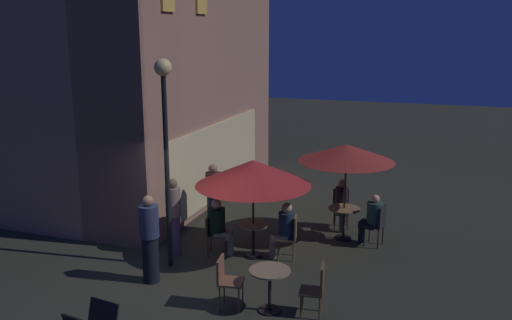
# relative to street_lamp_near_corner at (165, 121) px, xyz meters

# --- Properties ---
(ground_plane) EXTENTS (60.00, 60.00, 0.00)m
(ground_plane) POSITION_rel_street_lamp_near_corner_xyz_m (-0.76, -0.39, -3.07)
(ground_plane) COLOR #2B2C22
(cafe_building) EXTENTS (8.52, 6.83, 7.81)m
(cafe_building) POSITION_rel_street_lamp_near_corner_xyz_m (3.31, 2.77, 0.83)
(cafe_building) COLOR #9C705B
(cafe_building) RESTS_ON ground
(street_lamp_near_corner) EXTENTS (0.34, 0.34, 4.29)m
(street_lamp_near_corner) POSITION_rel_street_lamp_near_corner_xyz_m (0.00, 0.00, 0.00)
(street_lamp_near_corner) COLOR black
(street_lamp_near_corner) RESTS_ON ground
(cafe_table_0) EXTENTS (0.70, 0.70, 0.75)m
(cafe_table_0) POSITION_rel_street_lamp_near_corner_xyz_m (1.03, -1.48, -2.53)
(cafe_table_0) COLOR black
(cafe_table_0) RESTS_ON ground
(cafe_table_1) EXTENTS (0.75, 0.75, 0.77)m
(cafe_table_1) POSITION_rel_street_lamp_near_corner_xyz_m (2.71, -3.14, -2.50)
(cafe_table_1) COLOR black
(cafe_table_1) RESTS_ON ground
(cafe_table_2) EXTENTS (0.73, 0.73, 0.78)m
(cafe_table_2) POSITION_rel_street_lamp_near_corner_xyz_m (-1.13, -2.56, -2.50)
(cafe_table_2) COLOR black
(cafe_table_2) RESTS_ON ground
(patio_umbrella_0) EXTENTS (2.47, 2.47, 2.17)m
(patio_umbrella_0) POSITION_rel_street_lamp_near_corner_xyz_m (1.03, -1.48, -1.18)
(patio_umbrella_0) COLOR black
(patio_umbrella_0) RESTS_ON ground
(patio_umbrella_1) EXTENTS (2.21, 2.21, 2.29)m
(patio_umbrella_1) POSITION_rel_street_lamp_near_corner_xyz_m (2.71, -3.14, -0.99)
(patio_umbrella_1) COLOR black
(patio_umbrella_1) RESTS_ON ground
(cafe_chair_0) EXTENTS (0.49, 0.49, 0.97)m
(cafe_chair_0) POSITION_rel_street_lamp_near_corner_xyz_m (1.19, -2.28, -2.49)
(cafe_chair_0) COLOR brown
(cafe_chair_0) RESTS_ON ground
(cafe_chair_1) EXTENTS (0.51, 0.51, 0.90)m
(cafe_chair_1) POSITION_rel_street_lamp_near_corner_xyz_m (0.82, -0.61, -2.52)
(cafe_chair_1) COLOR #4F3326
(cafe_chair_1) RESTS_ON ground
(cafe_chair_2) EXTENTS (0.49, 0.49, 0.97)m
(cafe_chair_2) POSITION_rel_street_lamp_near_corner_xyz_m (3.52, -2.92, -2.50)
(cafe_chair_2) COLOR #4E2E20
(cafe_chair_2) RESTS_ON ground
(cafe_chair_3) EXTENTS (0.49, 0.49, 0.98)m
(cafe_chair_3) POSITION_rel_street_lamp_near_corner_xyz_m (2.52, -3.96, -2.48)
(cafe_chair_3) COLOR black
(cafe_chair_3) RESTS_ON ground
(cafe_chair_4) EXTENTS (0.45, 0.45, 0.94)m
(cafe_chair_4) POSITION_rel_street_lamp_near_corner_xyz_m (-1.01, -3.36, -2.51)
(cafe_chair_4) COLOR brown
(cafe_chair_4) RESTS_ON ground
(cafe_chair_5) EXTENTS (0.49, 0.49, 0.93)m
(cafe_chair_5) POSITION_rel_street_lamp_near_corner_xyz_m (-1.25, -1.79, -2.49)
(cafe_chair_5) COLOR brown
(cafe_chair_5) RESTS_ON ground
(patron_seated_0) EXTENTS (0.42, 0.54, 1.26)m
(patron_seated_0) POSITION_rel_street_lamp_near_corner_xyz_m (1.16, -2.14, -2.35)
(patron_seated_0) COLOR #7F6D5C
(patron_seated_0) RESTS_ON ground
(patron_seated_1) EXTENTS (0.45, 0.55, 1.28)m
(patron_seated_1) POSITION_rel_street_lamp_near_corner_xyz_m (0.85, -0.75, -2.34)
(patron_seated_1) COLOR slate
(patron_seated_1) RESTS_ON ground
(patron_seated_2) EXTENTS (0.52, 0.40, 1.25)m
(patron_seated_2) POSITION_rel_street_lamp_near_corner_xyz_m (3.37, -2.96, -2.36)
(patron_seated_2) COLOR #35453B
(patron_seated_2) RESTS_ON ground
(patron_seated_3) EXTENTS (0.43, 0.54, 1.21)m
(patron_seated_3) POSITION_rel_street_lamp_near_corner_xyz_m (2.56, -3.82, -2.38)
(patron_seated_3) COLOR black
(patron_seated_3) RESTS_ON ground
(patron_standing_4) EXTENTS (0.38, 0.38, 1.76)m
(patron_standing_4) POSITION_rel_street_lamp_near_corner_xyz_m (-0.79, -0.00, -2.19)
(patron_standing_4) COLOR black
(patron_standing_4) RESTS_ON ground
(patron_standing_5) EXTENTS (0.34, 0.34, 1.73)m
(patron_standing_5) POSITION_rel_street_lamp_near_corner_xyz_m (0.57, 0.19, -2.20)
(patron_standing_5) COLOR #5A3F64
(patron_standing_5) RESTS_ON ground
(patron_standing_6) EXTENTS (0.37, 0.37, 1.70)m
(patron_standing_6) POSITION_rel_street_lamp_near_corner_xyz_m (2.17, -0.04, -2.22)
(patron_standing_6) COLOR #27324D
(patron_standing_6) RESTS_ON ground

